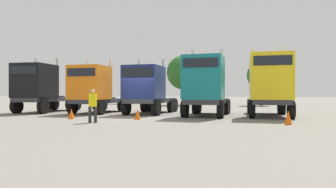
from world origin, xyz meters
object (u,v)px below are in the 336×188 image
at_px(semi_truck_orange, 94,89).
at_px(semi_truck_black, 40,87).
at_px(traffic_cone_near, 138,114).
at_px(traffic_cone_far, 71,114).
at_px(semi_truck_navy, 147,89).
at_px(traffic_cone_mid, 288,118).
at_px(semi_truck_yellow, 270,85).
at_px(semi_truck_teal, 205,86).
at_px(visitor_in_hivis, 93,103).

bearing_deg(semi_truck_orange, semi_truck_black, -87.88).
bearing_deg(traffic_cone_near, traffic_cone_far, -168.86).
height_order(semi_truck_navy, traffic_cone_mid, semi_truck_navy).
relative_size(semi_truck_yellow, traffic_cone_mid, 9.29).
distance_m(semi_truck_black, traffic_cone_far, 7.24).
bearing_deg(semi_truck_black, semi_truck_navy, 89.73).
relative_size(semi_truck_black, semi_truck_navy, 1.07).
bearing_deg(traffic_cone_near, semi_truck_navy, 103.13).
height_order(semi_truck_teal, traffic_cone_near, semi_truck_teal).
xyz_separation_m(semi_truck_yellow, traffic_cone_far, (-11.16, -4.66, -1.74)).
xyz_separation_m(traffic_cone_mid, traffic_cone_far, (-11.83, -0.19, -0.04)).
distance_m(semi_truck_navy, traffic_cone_near, 4.51).
xyz_separation_m(visitor_in_hivis, traffic_cone_far, (-2.35, 1.61, -0.69)).
bearing_deg(traffic_cone_far, visitor_in_hivis, -34.41).
relative_size(semi_truck_black, semi_truck_orange, 1.05).
height_order(semi_truck_teal, visitor_in_hivis, semi_truck_teal).
distance_m(semi_truck_teal, traffic_cone_mid, 6.17).
xyz_separation_m(semi_truck_orange, traffic_cone_near, (4.99, -3.76, -1.49)).
bearing_deg(traffic_cone_far, traffic_cone_mid, 0.93).
bearing_deg(traffic_cone_near, semi_truck_black, 160.09).
relative_size(semi_truck_black, traffic_cone_far, 10.66).
xyz_separation_m(semi_truck_navy, traffic_cone_near, (0.97, -4.15, -1.48)).
distance_m(semi_truck_teal, traffic_cone_near, 4.92).
bearing_deg(semi_truck_black, traffic_cone_mid, 72.09).
bearing_deg(traffic_cone_near, semi_truck_orange, 142.98).
relative_size(semi_truck_black, semi_truck_teal, 1.10).
height_order(semi_truck_yellow, visitor_in_hivis, semi_truck_yellow).
height_order(semi_truck_black, traffic_cone_far, semi_truck_black).
xyz_separation_m(semi_truck_teal, traffic_cone_far, (-7.21, -3.94, -1.69)).
relative_size(semi_truck_orange, semi_truck_navy, 1.02).
distance_m(semi_truck_black, semi_truck_orange, 4.53).
distance_m(semi_truck_black, semi_truck_teal, 12.87).
distance_m(traffic_cone_near, traffic_cone_far, 3.92).
bearing_deg(semi_truck_yellow, semi_truck_teal, -82.52).
relative_size(semi_truck_yellow, visitor_in_hivis, 3.69).
bearing_deg(visitor_in_hivis, traffic_cone_mid, 82.59).
bearing_deg(semi_truck_orange, semi_truck_teal, 84.10).
xyz_separation_m(semi_truck_yellow, traffic_cone_near, (-7.31, -3.90, -1.72)).
bearing_deg(visitor_in_hivis, semi_truck_yellow, 107.27).
bearing_deg(traffic_cone_mid, traffic_cone_near, 175.95).
xyz_separation_m(semi_truck_navy, traffic_cone_far, (-2.88, -4.91, -1.50)).
relative_size(semi_truck_navy, traffic_cone_far, 10.00).
xyz_separation_m(semi_truck_teal, traffic_cone_near, (-3.36, -3.18, -1.67)).
distance_m(semi_truck_teal, traffic_cone_far, 8.38).
relative_size(semi_truck_navy, semi_truck_teal, 1.03).
bearing_deg(semi_truck_yellow, traffic_cone_mid, 5.74).
bearing_deg(semi_truck_yellow, visitor_in_hivis, -57.33).
relative_size(semi_truck_orange, traffic_cone_far, 10.19).
bearing_deg(semi_truck_black, traffic_cone_near, 65.08).
bearing_deg(semi_truck_black, visitor_in_hivis, 49.04).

